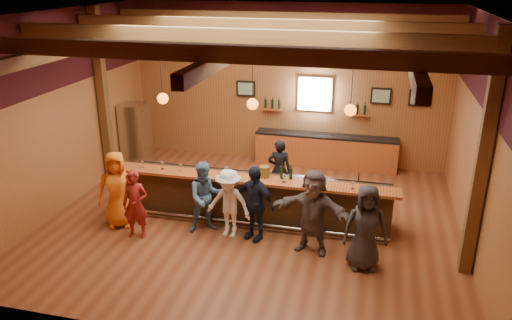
{
  "coord_description": "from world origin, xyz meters",
  "views": [
    {
      "loc": [
        2.47,
        -9.74,
        5.29
      ],
      "look_at": [
        0.0,
        0.3,
        1.35
      ],
      "focal_mm": 35.0,
      "sensor_mm": 36.0,
      "label": 1
    }
  ],
  "objects_px": {
    "customer_denim": "(206,197)",
    "bartender": "(279,170)",
    "stainless_fridge": "(136,135)",
    "customer_navy": "(254,203)",
    "customer_redvest": "(135,204)",
    "customer_orange": "(117,189)",
    "customer_white": "(229,203)",
    "bar_counter": "(255,197)",
    "customer_brown": "(313,212)",
    "back_bar_cabinet": "(325,151)",
    "customer_dark": "(365,227)",
    "bottle_a": "(291,173)",
    "ice_bucket": "(264,172)"
  },
  "relations": [
    {
      "from": "customer_redvest",
      "to": "bartender",
      "type": "bearing_deg",
      "value": 38.07
    },
    {
      "from": "customer_redvest",
      "to": "ice_bucket",
      "type": "distance_m",
      "value": 2.79
    },
    {
      "from": "bartender",
      "to": "ice_bucket",
      "type": "distance_m",
      "value": 1.37
    },
    {
      "from": "customer_orange",
      "to": "customer_navy",
      "type": "bearing_deg",
      "value": -16.24
    },
    {
      "from": "bar_counter",
      "to": "ice_bucket",
      "type": "bearing_deg",
      "value": -37.17
    },
    {
      "from": "customer_denim",
      "to": "ice_bucket",
      "type": "relative_size",
      "value": 6.47
    },
    {
      "from": "customer_orange",
      "to": "customer_white",
      "type": "xyz_separation_m",
      "value": [
        2.48,
        0.12,
        -0.1
      ]
    },
    {
      "from": "customer_dark",
      "to": "bottle_a",
      "type": "xyz_separation_m",
      "value": [
        -1.64,
        1.3,
        0.4
      ]
    },
    {
      "from": "customer_denim",
      "to": "back_bar_cabinet",
      "type": "bearing_deg",
      "value": 36.46
    },
    {
      "from": "customer_redvest",
      "to": "customer_navy",
      "type": "height_order",
      "value": "customer_navy"
    },
    {
      "from": "bartender",
      "to": "back_bar_cabinet",
      "type": "bearing_deg",
      "value": -116.57
    },
    {
      "from": "back_bar_cabinet",
      "to": "bottle_a",
      "type": "xyz_separation_m",
      "value": [
        -0.36,
        -3.74,
        0.76
      ]
    },
    {
      "from": "back_bar_cabinet",
      "to": "bartender",
      "type": "relative_size",
      "value": 2.58
    },
    {
      "from": "customer_redvest",
      "to": "bartender",
      "type": "distance_m",
      "value": 3.58
    },
    {
      "from": "customer_orange",
      "to": "customer_redvest",
      "type": "xyz_separation_m",
      "value": [
        0.61,
        -0.38,
        -0.11
      ]
    },
    {
      "from": "bar_counter",
      "to": "back_bar_cabinet",
      "type": "relative_size",
      "value": 1.57
    },
    {
      "from": "customer_navy",
      "to": "customer_orange",
      "type": "bearing_deg",
      "value": -154.8
    },
    {
      "from": "customer_redvest",
      "to": "customer_denim",
      "type": "relative_size",
      "value": 0.95
    },
    {
      "from": "customer_white",
      "to": "customer_dark",
      "type": "bearing_deg",
      "value": -2.43
    },
    {
      "from": "stainless_fridge",
      "to": "customer_navy",
      "type": "relative_size",
      "value": 1.11
    },
    {
      "from": "stainless_fridge",
      "to": "customer_dark",
      "type": "xyz_separation_m",
      "value": [
        6.59,
        -3.92,
        -0.06
      ]
    },
    {
      "from": "customer_denim",
      "to": "bartender",
      "type": "xyz_separation_m",
      "value": [
        1.21,
        1.91,
        -0.01
      ]
    },
    {
      "from": "customer_denim",
      "to": "customer_navy",
      "type": "bearing_deg",
      "value": -32.91
    },
    {
      "from": "customer_orange",
      "to": "bartender",
      "type": "height_order",
      "value": "customer_orange"
    },
    {
      "from": "back_bar_cabinet",
      "to": "customer_orange",
      "type": "height_order",
      "value": "customer_orange"
    },
    {
      "from": "stainless_fridge",
      "to": "customer_brown",
      "type": "bearing_deg",
      "value": -32.7
    },
    {
      "from": "ice_bucket",
      "to": "bottle_a",
      "type": "bearing_deg",
      "value": 2.11
    },
    {
      "from": "stainless_fridge",
      "to": "customer_navy",
      "type": "bearing_deg",
      "value": -37.78
    },
    {
      "from": "stainless_fridge",
      "to": "bartender",
      "type": "distance_m",
      "value": 4.65
    },
    {
      "from": "customer_redvest",
      "to": "back_bar_cabinet",
      "type": "bearing_deg",
      "value": 49.13
    },
    {
      "from": "customer_navy",
      "to": "ice_bucket",
      "type": "height_order",
      "value": "customer_navy"
    },
    {
      "from": "back_bar_cabinet",
      "to": "customer_redvest",
      "type": "distance_m",
      "value": 6.04
    },
    {
      "from": "customer_brown",
      "to": "ice_bucket",
      "type": "bearing_deg",
      "value": 153.21
    },
    {
      "from": "customer_orange",
      "to": "ice_bucket",
      "type": "bearing_deg",
      "value": -3.41
    },
    {
      "from": "bar_counter",
      "to": "customer_navy",
      "type": "height_order",
      "value": "customer_navy"
    },
    {
      "from": "customer_denim",
      "to": "customer_navy",
      "type": "xyz_separation_m",
      "value": [
        1.09,
        -0.09,
        0.03
      ]
    },
    {
      "from": "bottle_a",
      "to": "ice_bucket",
      "type": "bearing_deg",
      "value": -177.89
    },
    {
      "from": "customer_white",
      "to": "customer_navy",
      "type": "distance_m",
      "value": 0.54
    },
    {
      "from": "ice_bucket",
      "to": "bottle_a",
      "type": "relative_size",
      "value": 0.74
    },
    {
      "from": "bar_counter",
      "to": "customer_brown",
      "type": "height_order",
      "value": "customer_brown"
    },
    {
      "from": "customer_navy",
      "to": "customer_redvest",
      "type": "bearing_deg",
      "value": -145.41
    },
    {
      "from": "customer_redvest",
      "to": "bartender",
      "type": "xyz_separation_m",
      "value": [
        2.54,
        2.52,
        0.03
      ]
    },
    {
      "from": "back_bar_cabinet",
      "to": "bartender",
      "type": "height_order",
      "value": "bartender"
    },
    {
      "from": "stainless_fridge",
      "to": "customer_white",
      "type": "bearing_deg",
      "value": -41.74
    },
    {
      "from": "customer_denim",
      "to": "customer_brown",
      "type": "height_order",
      "value": "customer_brown"
    },
    {
      "from": "customer_dark",
      "to": "bottle_a",
      "type": "height_order",
      "value": "customer_dark"
    },
    {
      "from": "customer_redvest",
      "to": "ice_bucket",
      "type": "xyz_separation_m",
      "value": [
        2.46,
        1.23,
        0.48
      ]
    },
    {
      "from": "bar_counter",
      "to": "customer_navy",
      "type": "distance_m",
      "value": 0.97
    },
    {
      "from": "back_bar_cabinet",
      "to": "ice_bucket",
      "type": "distance_m",
      "value": 3.95
    },
    {
      "from": "customer_dark",
      "to": "bartender",
      "type": "bearing_deg",
      "value": 118.93
    }
  ]
}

